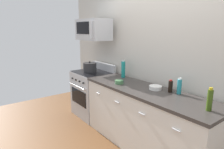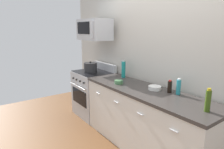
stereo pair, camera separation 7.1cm
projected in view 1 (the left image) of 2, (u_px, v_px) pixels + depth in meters
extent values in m
plane|color=brown|center=(143.00, 147.00, 2.96)|extent=(6.33, 6.33, 0.00)
cube|color=#B7B2A8|center=(166.00, 57.00, 2.90)|extent=(5.27, 0.10, 2.70)
cube|color=silver|center=(144.00, 120.00, 2.86)|extent=(2.15, 0.62, 0.88)
cube|color=#383330|center=(145.00, 91.00, 2.76)|extent=(2.18, 0.65, 0.04)
cylinder|color=silver|center=(98.00, 93.00, 3.20)|extent=(0.10, 0.02, 0.02)
cylinder|color=silver|center=(117.00, 102.00, 2.81)|extent=(0.10, 0.02, 0.02)
cylinder|color=silver|center=(142.00, 114.00, 2.42)|extent=(0.10, 0.02, 0.02)
cylinder|color=silver|center=(176.00, 130.00, 2.03)|extent=(0.10, 0.02, 0.02)
cube|color=#B7BABF|center=(93.00, 94.00, 4.00)|extent=(0.76, 0.64, 0.91)
cube|color=black|center=(79.00, 97.00, 3.81)|extent=(0.58, 0.01, 0.30)
cylinder|color=#B7BABF|center=(77.00, 86.00, 3.74)|extent=(0.61, 0.02, 0.02)
cube|color=#B7BABF|center=(104.00, 67.00, 4.05)|extent=(0.76, 0.06, 0.16)
cube|color=black|center=(92.00, 72.00, 3.90)|extent=(0.73, 0.61, 0.01)
cylinder|color=black|center=(72.00, 78.00, 3.91)|extent=(0.04, 0.02, 0.04)
cylinder|color=black|center=(76.00, 80.00, 3.79)|extent=(0.04, 0.02, 0.04)
cylinder|color=black|center=(79.00, 81.00, 3.67)|extent=(0.04, 0.02, 0.04)
cylinder|color=black|center=(83.00, 83.00, 3.56)|extent=(0.04, 0.02, 0.04)
cube|color=#B7BABF|center=(93.00, 30.00, 3.74)|extent=(0.74, 0.40, 0.40)
cube|color=black|center=(82.00, 28.00, 3.66)|extent=(0.48, 0.01, 0.22)
cube|color=#B7BABF|center=(91.00, 30.00, 3.38)|extent=(0.02, 0.04, 0.30)
cylinder|color=#197F7A|center=(123.00, 69.00, 3.42)|extent=(0.07, 0.07, 0.29)
cylinder|color=beige|center=(123.00, 61.00, 3.38)|extent=(0.05, 0.05, 0.03)
cylinder|color=teal|center=(179.00, 87.00, 2.54)|extent=(0.06, 0.06, 0.20)
cylinder|color=white|center=(180.00, 79.00, 2.51)|extent=(0.04, 0.04, 0.02)
cylinder|color=black|center=(170.00, 87.00, 2.61)|extent=(0.06, 0.06, 0.16)
cylinder|color=maroon|center=(171.00, 80.00, 2.59)|extent=(0.04, 0.04, 0.02)
cylinder|color=#385114|center=(210.00, 100.00, 2.00)|extent=(0.06, 0.06, 0.23)
cylinder|color=#B29919|center=(211.00, 89.00, 1.97)|extent=(0.04, 0.04, 0.02)
cylinder|color=#477A4C|center=(119.00, 82.00, 3.04)|extent=(0.13, 0.13, 0.06)
torus|color=#477A4C|center=(119.00, 80.00, 3.03)|extent=(0.13, 0.13, 0.01)
cylinder|color=#477A4C|center=(119.00, 83.00, 3.04)|extent=(0.07, 0.07, 0.01)
cylinder|color=white|center=(155.00, 88.00, 2.75)|extent=(0.18, 0.18, 0.05)
torus|color=white|center=(155.00, 86.00, 2.74)|extent=(0.18, 0.18, 0.01)
cylinder|color=white|center=(155.00, 89.00, 2.75)|extent=(0.10, 0.10, 0.01)
cylinder|color=#262628|center=(90.00, 67.00, 3.85)|extent=(0.27, 0.27, 0.19)
sphere|color=black|center=(90.00, 62.00, 3.82)|extent=(0.04, 0.04, 0.04)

